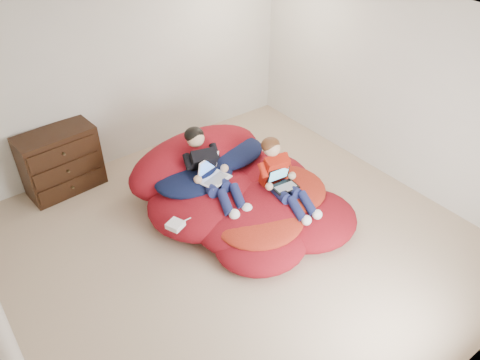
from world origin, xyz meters
The scene contains 9 objects.
room_shell centered at (0.00, 0.00, 0.22)m, with size 5.10×5.10×2.77m.
dresser centered at (-1.24, 2.24, 0.43)m, with size 1.00×0.58×0.87m.
beanbag_pile centered at (0.33, 0.50, 0.26)m, with size 2.22×2.49×0.91m.
cream_pillow centered at (-0.11, 1.23, 0.62)m, with size 0.41×0.26×0.26m, color white.
older_boy centered at (0.05, 0.68, 0.69)m, with size 0.41×1.11×0.72m.
younger_boy centered at (0.67, 0.08, 0.64)m, with size 0.35×0.94×0.74m.
laptop_white centered at (0.05, 0.60, 0.63)m, with size 0.40×0.38×0.26m.
laptop_black centered at (0.67, 0.05, 0.56)m, with size 0.32×0.29×0.22m.
power_adapter centered at (-0.67, 0.28, 0.42)m, with size 0.16×0.16×0.06m, color white.
Camera 1 is at (-2.40, -3.22, 3.86)m, focal length 35.00 mm.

